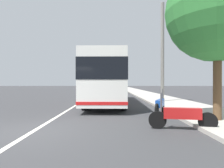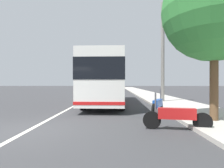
% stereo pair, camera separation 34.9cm
% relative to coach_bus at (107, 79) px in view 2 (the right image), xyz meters
% --- Properties ---
extents(ground_plane, '(220.00, 220.00, 0.00)m').
position_rel_coach_bus_xyz_m(ground_plane, '(-8.26, 2.19, -1.93)').
color(ground_plane, '#38383A').
extents(sidewalk_curb, '(110.00, 3.60, 0.14)m').
position_rel_coach_bus_xyz_m(sidewalk_curb, '(1.74, -5.08, -1.86)').
color(sidewalk_curb, '#B2ADA3').
rests_on(sidewalk_curb, ground).
extents(lane_divider_line, '(110.00, 0.16, 0.01)m').
position_rel_coach_bus_xyz_m(lane_divider_line, '(1.74, 2.19, -1.93)').
color(lane_divider_line, silver).
rests_on(lane_divider_line, ground).
extents(coach_bus, '(10.98, 2.74, 3.41)m').
position_rel_coach_bus_xyz_m(coach_bus, '(0.00, 0.00, 0.00)').
color(coach_bus, silver).
rests_on(coach_bus, ground).
extents(motorcycle_nearest_curb, '(0.48, 2.22, 1.26)m').
position_rel_coach_bus_xyz_m(motorcycle_nearest_curb, '(-8.14, -2.76, -1.46)').
color(motorcycle_nearest_curb, black).
rests_on(motorcycle_nearest_curb, ground).
extents(motorcycle_angled, '(2.21, 1.05, 1.27)m').
position_rel_coach_bus_xyz_m(motorcycle_angled, '(-4.98, -2.84, -1.45)').
color(motorcycle_angled, black).
rests_on(motorcycle_angled, ground).
extents(car_ahead_same_lane, '(4.13, 1.91, 1.47)m').
position_rel_coach_bus_xyz_m(car_ahead_same_lane, '(27.92, 0.27, -1.23)').
color(car_ahead_same_lane, gray).
rests_on(car_ahead_same_lane, ground).
extents(car_far_distant, '(4.48, 2.06, 1.38)m').
position_rel_coach_bus_xyz_m(car_far_distant, '(40.58, 0.44, -1.27)').
color(car_far_distant, red).
rests_on(car_far_distant, ground).
extents(car_oncoming, '(4.29, 2.08, 1.44)m').
position_rel_coach_bus_xyz_m(car_oncoming, '(36.83, 5.04, -1.25)').
color(car_oncoming, silver).
rests_on(car_oncoming, ground).
extents(car_behind_bus, '(4.39, 2.06, 1.51)m').
position_rel_coach_bus_xyz_m(car_behind_bus, '(22.27, 0.34, -1.22)').
color(car_behind_bus, gold).
rests_on(car_behind_bus, ground).
extents(roadside_tree_near_camera, '(4.00, 4.00, 6.44)m').
position_rel_coach_bus_xyz_m(roadside_tree_near_camera, '(-7.11, -4.54, 2.49)').
color(roadside_tree_near_camera, brown).
rests_on(roadside_tree_near_camera, ground).
extents(utility_pole, '(0.27, 0.27, 8.10)m').
position_rel_coach_bus_xyz_m(utility_pole, '(0.69, -4.49, 2.12)').
color(utility_pole, slate).
rests_on(utility_pole, ground).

